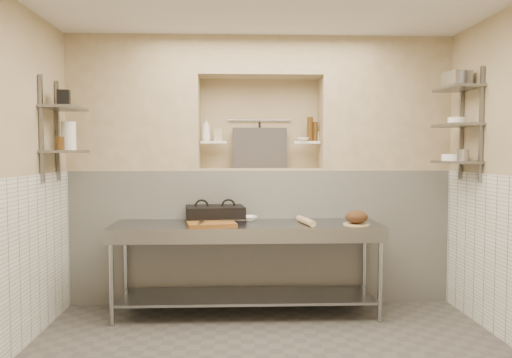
{
  "coord_description": "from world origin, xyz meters",
  "views": [
    {
      "loc": [
        -0.26,
        -3.63,
        1.59
      ],
      "look_at": [
        -0.08,
        0.9,
        1.35
      ],
      "focal_mm": 35.0,
      "sensor_mm": 36.0,
      "label": 1
    }
  ],
  "objects": [
    {
      "name": "wall_back",
      "position": [
        0.0,
        2.0,
        1.4
      ],
      "size": [
        4.0,
        0.1,
        2.8
      ],
      "primitive_type": "cube",
      "color": "tan",
      "rests_on": "ground"
    },
    {
      "name": "wall_front",
      "position": [
        0.0,
        -2.0,
        1.4
      ],
      "size": [
        4.0,
        0.1,
        2.8
      ],
      "primitive_type": "cube",
      "color": "tan",
      "rests_on": "ground"
    },
    {
      "name": "backwall_lower",
      "position": [
        0.0,
        1.75,
        0.7
      ],
      "size": [
        4.0,
        0.4,
        1.4
      ],
      "primitive_type": "cube",
      "color": "white",
      "rests_on": "floor"
    },
    {
      "name": "alcove_sill",
      "position": [
        0.0,
        1.75,
        1.41
      ],
      "size": [
        1.3,
        0.4,
        0.02
      ],
      "primitive_type": "cube",
      "color": "tan",
      "rests_on": "backwall_lower"
    },
    {
      "name": "backwall_pillar_left",
      "position": [
        -1.33,
        1.75,
        2.1
      ],
      "size": [
        1.35,
        0.4,
        1.4
      ],
      "primitive_type": "cube",
      "color": "tan",
      "rests_on": "backwall_lower"
    },
    {
      "name": "backwall_pillar_right",
      "position": [
        1.33,
        1.75,
        2.1
      ],
      "size": [
        1.35,
        0.4,
        1.4
      ],
      "primitive_type": "cube",
      "color": "tan",
      "rests_on": "backwall_lower"
    },
    {
      "name": "backwall_header",
      "position": [
        0.0,
        1.75,
        2.6
      ],
      "size": [
        1.3,
        0.4,
        0.4
      ],
      "primitive_type": "cube",
      "color": "tan",
      "rests_on": "backwall_lower"
    },
    {
      "name": "alcove_shelf_left",
      "position": [
        -0.5,
        1.75,
        1.7
      ],
      "size": [
        0.28,
        0.16,
        0.02
      ],
      "primitive_type": "cube",
      "color": "white",
      "rests_on": "backwall_lower"
    },
    {
      "name": "alcove_shelf_right",
      "position": [
        0.5,
        1.75,
        1.7
      ],
      "size": [
        0.28,
        0.16,
        0.02
      ],
      "primitive_type": "cube",
      "color": "white",
      "rests_on": "backwall_lower"
    },
    {
      "name": "utensil_rail",
      "position": [
        0.0,
        1.92,
        1.95
      ],
      "size": [
        0.7,
        0.02,
        0.02
      ],
      "primitive_type": "cylinder",
      "rotation": [
        0.0,
        1.57,
        0.0
      ],
      "color": "gray",
      "rests_on": "wall_back"
    },
    {
      "name": "hanging_steel",
      "position": [
        0.0,
        1.9,
        1.78
      ],
      "size": [
        0.02,
        0.02,
        0.3
      ],
      "primitive_type": "cylinder",
      "color": "black",
      "rests_on": "utensil_rail"
    },
    {
      "name": "splash_panel",
      "position": [
        0.0,
        1.85,
        1.64
      ],
      "size": [
        0.6,
        0.08,
        0.45
      ],
      "primitive_type": "cube",
      "rotation": [
        -0.14,
        0.0,
        0.0
      ],
      "color": "#383330",
      "rests_on": "alcove_sill"
    },
    {
      "name": "shelf_rail_left_a",
      "position": [
        -1.98,
        1.25,
        1.8
      ],
      "size": [
        0.03,
        0.03,
        0.95
      ],
      "primitive_type": "cube",
      "color": "slate",
      "rests_on": "wall_left"
    },
    {
      "name": "shelf_rail_left_b",
      "position": [
        -1.98,
        0.85,
        1.8
      ],
      "size": [
        0.03,
        0.03,
        0.95
      ],
      "primitive_type": "cube",
      "color": "slate",
      "rests_on": "wall_left"
    },
    {
      "name": "wall_shelf_left_lower",
      "position": [
        -1.84,
        1.05,
        1.6
      ],
      "size": [
        0.3,
        0.5,
        0.02
      ],
      "primitive_type": "cube",
      "color": "slate",
      "rests_on": "wall_left"
    },
    {
      "name": "wall_shelf_left_upper",
      "position": [
        -1.84,
        1.05,
        2.0
      ],
      "size": [
        0.3,
        0.5,
        0.03
      ],
      "primitive_type": "cube",
      "color": "slate",
      "rests_on": "wall_left"
    },
    {
      "name": "shelf_rail_right_a",
      "position": [
        1.98,
        1.25,
        1.85
      ],
      "size": [
        0.03,
        0.03,
        1.05
      ],
      "primitive_type": "cube",
      "color": "slate",
      "rests_on": "wall_right"
    },
    {
      "name": "shelf_rail_right_b",
      "position": [
        1.98,
        0.85,
        1.85
      ],
      "size": [
        0.03,
        0.03,
        1.05
      ],
      "primitive_type": "cube",
      "color": "slate",
      "rests_on": "wall_right"
    },
    {
      "name": "wall_shelf_right_lower",
      "position": [
        1.84,
        1.05,
        1.5
      ],
      "size": [
        0.3,
        0.5,
        0.02
      ],
      "primitive_type": "cube",
      "color": "slate",
      "rests_on": "wall_right"
    },
    {
      "name": "wall_shelf_right_mid",
      "position": [
        1.84,
        1.05,
        1.85
      ],
      "size": [
        0.3,
        0.5,
        0.02
      ],
      "primitive_type": "cube",
      "color": "slate",
      "rests_on": "wall_right"
    },
    {
      "name": "wall_shelf_right_upper",
      "position": [
        1.84,
        1.05,
        2.2
      ],
      "size": [
        0.3,
        0.5,
        0.03
      ],
      "primitive_type": "cube",
      "color": "slate",
      "rests_on": "wall_right"
    },
    {
      "name": "prep_table",
      "position": [
        -0.16,
        1.18,
        0.64
      ],
      "size": [
        2.6,
        0.7,
        0.9
      ],
      "color": "gray",
      "rests_on": "floor"
    },
    {
      "name": "panini_press",
      "position": [
        -0.47,
        1.35,
        0.98
      ],
      "size": [
        0.62,
        0.49,
        0.15
      ],
      "rotation": [
        0.0,
        0.0,
        0.13
      ],
      "color": "black",
      "rests_on": "prep_table"
    },
    {
      "name": "cutting_board",
      "position": [
        -0.49,
        1.01,
        0.92
      ],
      "size": [
        0.49,
        0.38,
        0.04
      ],
      "primitive_type": "cube",
      "rotation": [
        0.0,
        0.0,
        0.18
      ],
      "color": "brown",
      "rests_on": "prep_table"
    },
    {
      "name": "knife_blade",
      "position": [
        -0.3,
        1.1,
        0.95
      ],
      "size": [
        0.26,
        0.04,
        0.01
      ],
      "primitive_type": "cube",
      "rotation": [
        0.0,
        0.0,
        -0.03
      ],
      "color": "gray",
      "rests_on": "cutting_board"
    },
    {
      "name": "tongs",
      "position": [
        -0.58,
        0.97,
        0.96
      ],
      "size": [
        0.06,
        0.24,
        0.02
      ],
      "primitive_type": "cylinder",
      "rotation": [
        1.57,
        0.0,
        -0.17
      ],
      "color": "gray",
      "rests_on": "cutting_board"
    },
    {
      "name": "mixing_bowl",
      "position": [
        -0.15,
        1.38,
        0.92
      ],
      "size": [
        0.23,
        0.23,
        0.05
      ],
      "primitive_type": "imported",
      "rotation": [
        0.0,
        0.0,
        0.17
      ],
      "color": "white",
      "rests_on": "prep_table"
    },
    {
      "name": "rolling_pin",
      "position": [
        0.41,
        1.13,
        0.93
      ],
      "size": [
        0.14,
        0.41,
        0.06
      ],
      "primitive_type": "cylinder",
      "rotation": [
        1.57,
        0.0,
        0.19
      ],
      "color": "#CDB383",
      "rests_on": "prep_table"
    },
    {
      "name": "bread_board",
      "position": [
        0.89,
        1.05,
        0.91
      ],
      "size": [
        0.25,
        0.25,
        0.01
      ],
      "primitive_type": "cylinder",
      "color": "#CDB383",
      "rests_on": "prep_table"
    },
    {
      "name": "bread_loaf",
      "position": [
        0.89,
        1.05,
        0.98
      ],
      "size": [
        0.21,
        0.21,
        0.13
      ],
      "primitive_type": "ellipsoid",
      "color": "#4C2D19",
      "rests_on": "bread_board"
    },
    {
      "name": "bottle_soap",
      "position": [
        -0.58,
        1.75,
        1.83
      ],
      "size": [
        0.11,
        0.11,
        0.24
      ],
      "primitive_type": "imported",
      "rotation": [
        0.0,
        0.0,
        -0.18
      ],
      "color": "white",
      "rests_on": "alcove_shelf_left"
    },
    {
      "name": "jar_alcove",
      "position": [
        -0.45,
        1.77,
        1.78
      ],
      "size": [
        0.09,
        0.09,
        0.13
      ],
      "primitive_type": "cube",
      "color": "tan",
      "rests_on": "alcove_shelf_left"
    },
    {
      "name": "bowl_alcove",
      "position": [
        0.46,
        1.7,
        1.73
      ],
      "size": [
        0.14,
        0.14,
        0.04
      ],
      "primitive_type": "imported",
      "rotation": [
        0.0,
        0.0,
        -0.15
      ],
      "color": "white",
      "rests_on": "alcove_shelf_right"
    },
    {
      "name": "condiment_a",
      "position": [
        0.6,
        1.76,
        1.82
      ],
      "size": [
        0.06,
        0.06,
        0.21
      ],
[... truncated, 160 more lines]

